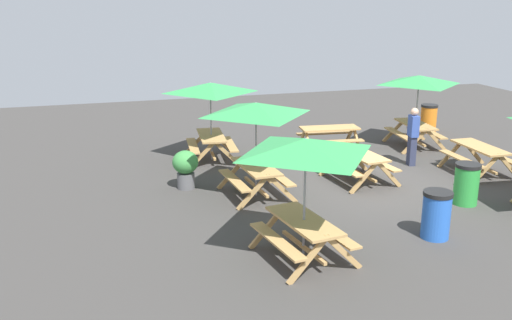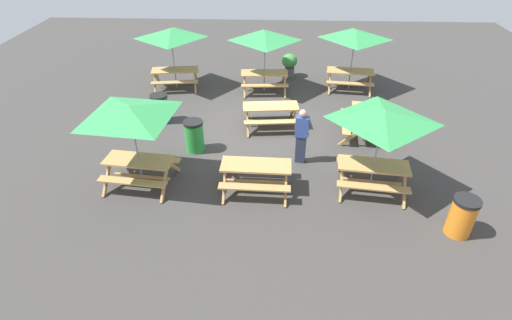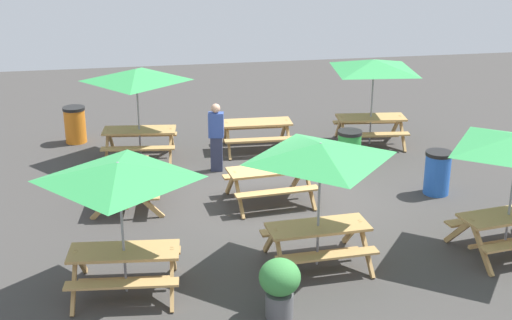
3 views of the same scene
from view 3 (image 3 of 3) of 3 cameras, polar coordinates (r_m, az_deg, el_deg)
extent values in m
plane|color=#3D3A38|center=(15.66, 2.19, -3.07)|extent=(27.74, 27.74, 0.00)
cube|color=tan|center=(11.95, -10.52, -7.21)|extent=(1.86, 0.88, 0.05)
cube|color=tan|center=(11.60, -10.70, -9.73)|extent=(1.82, 0.44, 0.04)
cube|color=tan|center=(12.56, -10.19, -7.24)|extent=(1.82, 0.44, 0.04)
cube|color=tan|center=(11.92, -14.36, -9.62)|extent=(0.14, 0.80, 0.81)
cube|color=tan|center=(12.55, -13.82, -7.98)|extent=(0.14, 0.80, 0.81)
cube|color=tan|center=(11.73, -6.74, -9.58)|extent=(0.14, 0.80, 0.81)
cube|color=tan|center=(12.37, -6.62, -7.91)|extent=(0.14, 0.80, 0.81)
cube|color=tan|center=(12.19, -10.36, -9.39)|extent=(1.56, 0.23, 0.06)
cylinder|color=gray|center=(11.77, -10.64, -5.44)|extent=(0.04, 0.04, 2.30)
pyramid|color=green|center=(11.37, -10.97, -0.84)|extent=(2.19, 2.19, 0.28)
cube|color=tan|center=(18.44, 0.06, 3.02)|extent=(1.82, 0.75, 0.05)
cube|color=tan|center=(18.01, 0.31, 1.63)|extent=(1.81, 0.31, 0.04)
cube|color=tan|center=(19.05, -0.19, 2.67)|extent=(1.81, 0.31, 0.04)
cube|color=tan|center=(18.12, -2.22, 1.46)|extent=(0.08, 0.80, 0.81)
cube|color=tan|center=(18.81, -2.46, 2.16)|extent=(0.08, 0.80, 0.81)
cube|color=tan|center=(18.34, 2.64, 1.69)|extent=(0.08, 0.80, 0.81)
cube|color=tan|center=(19.02, 2.22, 2.37)|extent=(0.08, 0.80, 0.81)
cube|color=tan|center=(18.60, 0.05, 1.49)|extent=(1.56, 0.12, 0.06)
cube|color=tan|center=(12.64, 4.99, -5.34)|extent=(1.84, 0.81, 0.05)
cube|color=tan|center=(12.30, 5.77, -7.63)|extent=(1.81, 0.37, 0.04)
cube|color=tan|center=(13.23, 4.20, -5.49)|extent=(1.81, 0.37, 0.04)
cube|color=tan|center=(12.28, 2.00, -8.00)|extent=(0.11, 0.80, 0.81)
cube|color=tan|center=(12.91, 1.12, -6.52)|extent=(0.11, 0.80, 0.81)
cube|color=tan|center=(12.75, 8.82, -7.13)|extent=(0.11, 0.80, 0.81)
cube|color=tan|center=(13.35, 7.64, -5.76)|extent=(0.11, 0.80, 0.81)
cube|color=tan|center=(12.87, 4.92, -7.44)|extent=(1.56, 0.17, 0.06)
cylinder|color=gray|center=(12.47, 5.05, -3.64)|extent=(0.04, 0.04, 2.30)
pyramid|color=green|center=(12.10, 5.19, 0.74)|extent=(2.12, 2.12, 0.28)
cube|color=tan|center=(13.81, 19.55, -4.21)|extent=(1.88, 0.95, 0.05)
cube|color=tan|center=(14.32, 18.10, -4.44)|extent=(1.82, 0.52, 0.04)
cube|color=tan|center=(13.26, 17.62, -6.78)|extent=(0.18, 0.80, 0.81)
cube|color=tan|center=(13.79, 15.88, -5.53)|extent=(0.18, 0.80, 0.81)
cube|color=tan|center=(14.02, 19.31, -6.15)|extent=(1.55, 0.29, 0.06)
cylinder|color=gray|center=(13.66, 19.75, -2.64)|extent=(0.04, 0.04, 2.30)
cube|color=tan|center=(18.05, -9.32, 2.37)|extent=(1.87, 0.91, 0.05)
cube|color=tan|center=(17.62, -9.44, 0.92)|extent=(1.82, 0.47, 0.04)
cube|color=tan|center=(18.66, -9.11, 2.03)|extent=(1.82, 0.47, 0.04)
cube|color=tan|center=(17.92, -11.84, 0.82)|extent=(0.16, 0.80, 0.81)
cube|color=tan|center=(18.61, -11.54, 1.56)|extent=(0.16, 0.80, 0.81)
cube|color=tan|center=(17.75, -6.86, 0.93)|extent=(0.16, 0.80, 0.81)
cube|color=tan|center=(18.44, -6.74, 1.67)|extent=(0.16, 0.80, 0.81)
cube|color=tan|center=(18.21, -9.23, 0.81)|extent=(1.56, 0.26, 0.06)
cylinder|color=gray|center=(17.93, -9.39, 3.61)|extent=(0.04, 0.04, 2.30)
pyramid|color=green|center=(17.68, -9.58, 6.75)|extent=(2.23, 2.23, 0.28)
cube|color=tan|center=(15.19, 1.12, -0.78)|extent=(1.86, 0.87, 0.05)
cube|color=tan|center=(14.81, 1.73, -2.56)|extent=(1.82, 0.43, 0.04)
cube|color=tan|center=(15.79, 0.54, -1.08)|extent=(1.82, 0.43, 0.04)
cube|color=tan|center=(14.81, -1.37, -2.90)|extent=(0.14, 0.80, 0.81)
cube|color=tan|center=(15.46, -2.05, -1.88)|extent=(0.14, 0.80, 0.81)
cube|color=tan|center=(15.24, 4.32, -2.27)|extent=(0.14, 0.80, 0.81)
cube|color=tan|center=(15.88, 3.43, -1.31)|extent=(0.14, 0.80, 0.81)
cube|color=tan|center=(15.39, 1.11, -2.59)|extent=(1.56, 0.22, 0.06)
cube|color=tan|center=(15.35, -10.12, -0.88)|extent=(0.89, 1.86, 0.05)
cube|color=tan|center=(15.41, -8.02, -1.84)|extent=(0.45, 1.82, 0.04)
cube|color=tan|center=(15.53, -12.07, -1.92)|extent=(0.45, 1.82, 0.04)
cube|color=tan|center=(14.74, -8.91, -3.27)|extent=(0.80, 0.15, 0.81)
cube|color=tan|center=(14.82, -11.73, -3.32)|extent=(0.80, 0.15, 0.81)
cube|color=tan|center=(16.18, -8.49, -1.09)|extent=(0.80, 0.15, 0.81)
cube|color=tan|center=(16.25, -11.05, -1.14)|extent=(0.80, 0.15, 0.81)
cube|color=tan|center=(15.55, -10.00, -2.67)|extent=(0.24, 1.56, 0.06)
cube|color=tan|center=(19.12, 9.18, 3.38)|extent=(1.87, 0.90, 0.05)
cube|color=tan|center=(18.69, 9.49, 2.04)|extent=(1.82, 0.46, 0.04)
cube|color=tan|center=(19.71, 8.79, 3.03)|extent=(1.82, 0.46, 0.04)
cube|color=tan|center=(18.73, 7.03, 1.95)|extent=(0.15, 0.80, 0.81)
cube|color=tan|center=(19.41, 6.64, 2.62)|extent=(0.15, 0.80, 0.81)
cube|color=tan|center=(19.08, 11.64, 2.01)|extent=(0.15, 0.80, 0.81)
cube|color=tan|center=(19.75, 11.10, 2.67)|extent=(0.15, 0.80, 0.81)
cube|color=tan|center=(19.27, 9.09, 1.90)|extent=(1.56, 0.24, 0.06)
cylinder|color=gray|center=(19.00, 9.25, 4.56)|extent=(0.04, 0.04, 2.30)
pyramid|color=green|center=(18.76, 9.42, 7.53)|extent=(2.81, 2.81, 0.28)
cylinder|color=blue|center=(16.23, 14.29, -1.13)|extent=(0.56, 0.56, 0.90)
cylinder|color=black|center=(16.07, 14.44, 0.50)|extent=(0.59, 0.59, 0.08)
cylinder|color=orange|center=(19.72, -14.27, 2.65)|extent=(0.56, 0.56, 0.90)
cylinder|color=black|center=(19.59, -14.39, 4.01)|extent=(0.59, 0.59, 0.08)
cylinder|color=green|center=(17.29, 7.45, 0.65)|extent=(0.56, 0.56, 0.90)
cylinder|color=black|center=(17.13, 7.53, 2.20)|extent=(0.59, 0.59, 0.08)
cylinder|color=#59595B|center=(11.36, 1.89, -11.51)|extent=(0.44, 0.44, 0.40)
ellipsoid|color=#3D8C42|center=(11.11, 1.92, -9.35)|extent=(0.65, 0.65, 0.58)
cube|color=#2D334C|center=(17.11, -3.17, 0.50)|extent=(0.31, 0.23, 0.85)
cube|color=#334C99|center=(16.88, -3.22, 2.82)|extent=(0.39, 0.28, 0.60)
sphere|color=tan|center=(16.76, -3.24, 4.15)|extent=(0.22, 0.22, 0.22)
camera|label=1|loc=(17.29, 55.46, 6.81)|focal=40.00mm
camera|label=2|loc=(25.90, -4.33, 20.78)|focal=28.00mm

